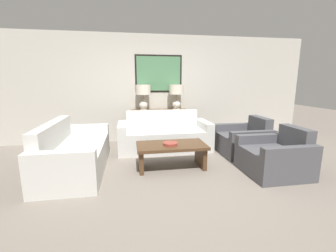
{
  "coord_description": "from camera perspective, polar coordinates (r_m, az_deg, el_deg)",
  "views": [
    {
      "loc": [
        -0.75,
        -3.4,
        1.53
      ],
      "look_at": [
        -0.01,
        0.88,
        0.65
      ],
      "focal_mm": 24.0,
      "sensor_mm": 36.0,
      "label": 1
    }
  ],
  "objects": [
    {
      "name": "console_table",
      "position": [
        5.68,
        -1.99,
        0.07
      ],
      "size": [
        1.41,
        0.4,
        0.82
      ],
      "color": "brown",
      "rests_on": "ground_plane"
    },
    {
      "name": "armchair_near_camera",
      "position": [
        4.17,
        25.58,
        -7.24
      ],
      "size": [
        0.93,
        0.93,
        0.78
      ],
      "color": "#4C4C51",
      "rests_on": "ground_plane"
    },
    {
      "name": "back_wall",
      "position": [
        5.85,
        -2.42,
        9.5
      ],
      "size": [
        7.88,
        0.12,
        2.65
      ],
      "color": "beige",
      "rests_on": "ground_plane"
    },
    {
      "name": "decorative_bowl",
      "position": [
        3.88,
        0.63,
        -4.55
      ],
      "size": [
        0.25,
        0.25,
        0.05
      ],
      "color": "#93382D",
      "rests_on": "coffee_table"
    },
    {
      "name": "table_lamp_left",
      "position": [
        5.54,
        -6.32,
        8.22
      ],
      "size": [
        0.36,
        0.36,
        0.61
      ],
      "color": "silver",
      "rests_on": "console_table"
    },
    {
      "name": "armchair_near_back_wall",
      "position": [
        5.02,
        18.72,
        -3.66
      ],
      "size": [
        0.93,
        0.93,
        0.78
      ],
      "color": "#4C4C51",
      "rests_on": "ground_plane"
    },
    {
      "name": "coffee_table",
      "position": [
        3.98,
        0.87,
        -6.24
      ],
      "size": [
        1.21,
        0.65,
        0.44
      ],
      "color": "#4C331E",
      "rests_on": "ground_plane"
    },
    {
      "name": "couch_by_side",
      "position": [
        4.21,
        -22.66,
        -6.52
      ],
      "size": [
        0.91,
        2.02,
        0.84
      ],
      "color": "silver",
      "rests_on": "ground_plane"
    },
    {
      "name": "couch_by_back_wall",
      "position": [
        5.08,
        -0.97,
        -2.63
      ],
      "size": [
        2.02,
        0.91,
        0.84
      ],
      "color": "silver",
      "rests_on": "ground_plane"
    },
    {
      "name": "table_lamp_right",
      "position": [
        5.65,
        2.15,
        8.34
      ],
      "size": [
        0.36,
        0.36,
        0.61
      ],
      "color": "silver",
      "rests_on": "console_table"
    },
    {
      "name": "ground_plane",
      "position": [
        3.8,
        2.52,
        -12.27
      ],
      "size": [
        20.0,
        20.0,
        0.0
      ],
      "primitive_type": "plane",
      "color": "slate"
    }
  ]
}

